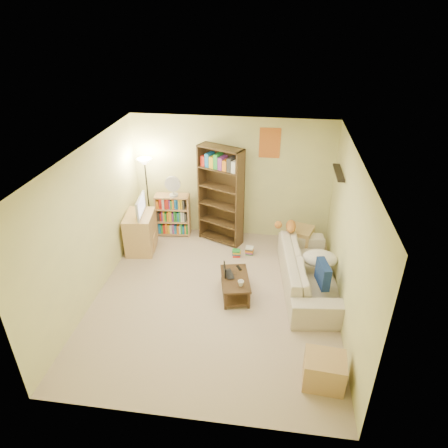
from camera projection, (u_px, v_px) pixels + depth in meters
The scene contains 19 objects.
room at pixel (214, 212), 5.93m from camera, with size 4.50×4.54×2.52m.
sofa at pixel (309, 271), 6.82m from camera, with size 1.10×2.30×0.65m, color beige.
navy_pillow at pixel (323, 274), 6.26m from camera, with size 0.43×0.13×0.38m, color navy.
cream_blanket at pixel (320, 258), 6.75m from camera, with size 0.60×0.43×0.26m, color silver.
tabby_cat at pixel (289, 226), 7.38m from camera, with size 0.51×0.22×0.18m.
coffee_table at pixel (235, 284), 6.68m from camera, with size 0.60×0.88×0.36m.
laptop at pixel (232, 274), 6.69m from camera, with size 0.29×0.35×0.02m, color black.
laptop_screen at pixel (225, 269), 6.63m from camera, with size 0.01×0.27×0.18m, color white.
mug at pixel (241, 283), 6.40m from camera, with size 0.14×0.14×0.09m, color white.
tv_remote at pixel (239, 268), 6.85m from camera, with size 0.04×0.14×0.02m, color black.
tv_stand at pixel (141, 232), 7.87m from camera, with size 0.52×0.73×0.78m, color tan.
television at pixel (137, 206), 7.59m from camera, with size 0.16×0.65×0.37m, color black.
tall_bookshelf at pixel (221, 194), 7.86m from camera, with size 0.95×0.65×2.01m.
short_bookshelf at pixel (173, 215), 8.38m from camera, with size 0.73×0.34×0.90m.
desk_fan at pixel (173, 186), 8.01m from camera, with size 0.32×0.18×0.44m.
floor_lamp at pixel (146, 175), 7.89m from camera, with size 0.29×0.29×1.72m.
side_table at pixel (299, 240), 7.85m from camera, with size 0.46×0.46×0.53m, color tan.
end_cabinet at pixel (324, 371), 5.10m from camera, with size 0.52×0.43×0.43m, color tan.
book_stacks at pixel (243, 252), 7.82m from camera, with size 0.40×0.23×0.17m.
Camera 1 is at (0.87, -5.21, 4.32)m, focal length 32.00 mm.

